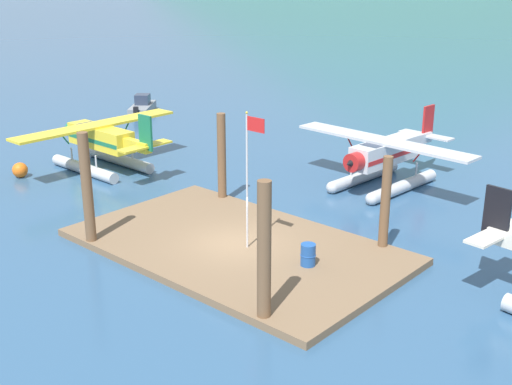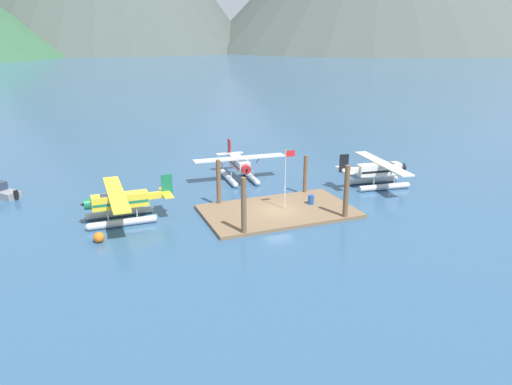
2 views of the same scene
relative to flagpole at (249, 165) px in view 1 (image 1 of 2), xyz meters
name	(u,v)px [view 1 (image 1 of 2)]	position (x,y,z in m)	size (l,w,h in m)	color
ground_plane	(236,250)	(-0.78, 0.00, -3.86)	(1200.00, 1200.00, 0.00)	#2D5175
dock_platform	(236,246)	(-0.78, 0.00, -3.71)	(13.78, 8.24, 0.30)	brown
piling_near_left	(87,191)	(-5.56, -3.83, -1.37)	(0.44, 0.44, 4.97)	brown
piling_near_right	(264,255)	(4.04, -3.75, -1.36)	(0.46, 0.46, 5.00)	brown
piling_far_left	(222,159)	(-5.31, 3.80, -1.58)	(0.43, 0.43, 4.55)	brown
piling_far_right	(385,205)	(3.93, 3.86, -1.79)	(0.39, 0.39, 4.14)	brown
flagpole	(249,165)	(0.00, 0.00, 0.00)	(0.95, 0.10, 5.68)	silver
fuel_drum	(308,255)	(2.77, 0.30, -3.12)	(0.62, 0.62, 0.88)	#1E4C99
mooring_buoy	(20,170)	(-16.70, -0.83, -3.43)	(0.85, 0.85, 0.85)	orange
seaplane_silver_bow_centre	(384,159)	(-0.58, 11.28, -2.28)	(10.46, 7.98, 3.84)	#B7BABF
seaplane_yellow_port_fwd	(101,143)	(-14.53, 3.17, -2.28)	(7.98, 10.41, 3.84)	#B7BABF
boat_grey_open_west	(143,107)	(-25.11, 14.70, -3.37)	(3.82, 4.20, 1.50)	gray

